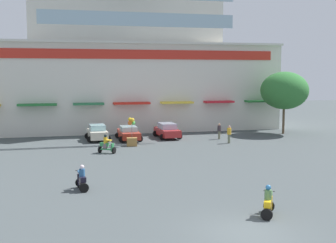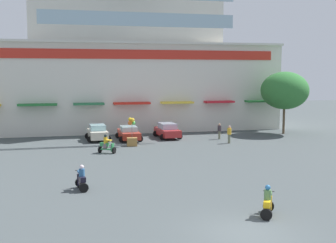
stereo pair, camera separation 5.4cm
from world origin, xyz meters
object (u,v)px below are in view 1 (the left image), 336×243
Objects in this scene: parked_car_2 at (167,131)px; scooter_rider_1 at (268,203)px; pedestrian_1 at (229,133)px; scooter_rider_4 at (107,145)px; pedestrian_2 at (219,130)px; balloon_vendor_cart at (132,135)px; plaza_tree_1 at (284,91)px; scooter_rider_5 at (82,179)px; parked_car_0 at (97,133)px; parked_car_1 at (129,133)px.

parked_car_2 reaches higher than scooter_rider_1.
pedestrian_1 is (5.92, 19.96, 0.33)m from scooter_rider_1.
pedestrian_1 is (11.51, 2.40, 0.30)m from scooter_rider_4.
pedestrian_2 reaches higher than scooter_rider_1.
scooter_rider_4 is 0.60× the size of balloon_vendor_cart.
plaza_tree_1 is 1.56× the size of parked_car_2.
scooter_rider_4 is at bearing 77.49° from scooter_rider_5.
parked_car_2 is at bearing 157.29° from pedestrian_2.
balloon_vendor_cart is at bearing 49.36° from scooter_rider_4.
scooter_rider_1 is at bearing -92.64° from parked_car_2.
parked_car_0 is at bearing 170.63° from pedestrian_2.
parked_car_0 is 2.47× the size of pedestrian_2.
parked_car_0 reaches higher than scooter_rider_4.
scooter_rider_5 is (-5.19, -17.46, -0.11)m from parked_car_1.
pedestrian_2 is (5.91, 22.57, 0.29)m from scooter_rider_1.
plaza_tree_1 is at bearing 14.54° from pedestrian_2.
scooter_rider_1 is at bearing -119.47° from plaza_tree_1.
parked_car_0 is 1.52× the size of balloon_vendor_cart.
parked_car_1 is at bearing 155.30° from pedestrian_1.
pedestrian_1 reaches higher than scooter_rider_5.
parked_car_2 is at bearing -179.66° from plaza_tree_1.
plaza_tree_1 is 4.36× the size of scooter_rider_1.
scooter_rider_4 is at bearing -133.78° from parked_car_2.
scooter_rider_1 is 0.92× the size of pedestrian_1.
scooter_rider_4 reaches higher than scooter_rider_5.
scooter_rider_1 is 0.99× the size of scooter_rider_4.
scooter_rider_4 is (0.21, -6.94, -0.14)m from parked_car_0.
balloon_vendor_cart is (4.96, 13.96, 0.42)m from scooter_rider_5.
balloon_vendor_cart reaches higher than pedestrian_1.
plaza_tree_1 is 4.01× the size of pedestrian_1.
scooter_rider_1 is 1.05× the size of scooter_rider_5.
balloon_vendor_cart is at bearing 98.53° from scooter_rider_1.
pedestrian_2 is at bearing 75.32° from scooter_rider_1.
pedestrian_1 is (13.95, 13.43, 0.34)m from scooter_rider_5.
parked_car_0 is 2.55× the size of scooter_rider_1.
scooter_rider_1 is (-1.13, -24.57, -0.14)m from parked_car_2.
scooter_rider_5 is at bearing -97.09° from parked_car_0.
parked_car_0 is 3.00m from parked_car_1.
pedestrian_2 is at bearing -9.37° from parked_car_0.
pedestrian_2 is at bearing -165.46° from plaza_tree_1.
pedestrian_2 is at bearing -22.71° from parked_car_2.
parked_car_1 is at bearing -171.76° from parked_car_2.
parked_car_0 is at bearing -179.58° from plaza_tree_1.
pedestrian_1 reaches higher than scooter_rider_4.
balloon_vendor_cart reaches higher than parked_car_2.
parked_car_0 is 4.85m from balloon_vendor_cart.
pedestrian_1 is at bearing 11.79° from scooter_rider_4.
scooter_rider_5 is at bearing -102.51° from scooter_rider_4.
scooter_rider_4 is (-19.51, -7.09, -3.99)m from plaza_tree_1.
parked_car_0 is 0.90× the size of parked_car_1.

